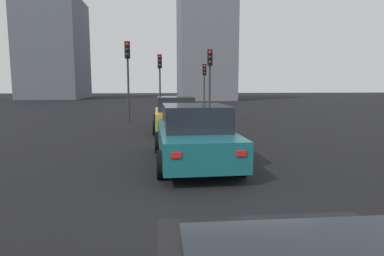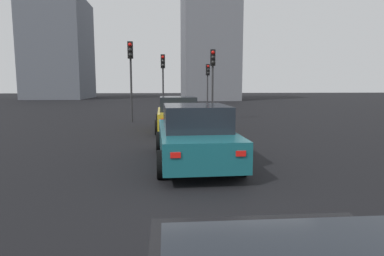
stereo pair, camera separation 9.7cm
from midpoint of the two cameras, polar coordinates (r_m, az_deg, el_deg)
ground_plane at (r=5.33m, az=1.61°, el=-16.43°), size 160.00×160.00×0.20m
car_yellow_lead at (r=14.91m, az=-3.10°, el=2.38°), size 4.34×2.00×1.54m
car_teal_second at (r=8.66m, az=0.00°, el=-1.25°), size 4.70×2.09×1.55m
traffic_light_near_left at (r=27.13m, az=2.06°, el=8.79°), size 0.33×0.31×3.73m
traffic_light_near_right at (r=22.28m, az=-5.71°, el=9.63°), size 0.32×0.28×4.06m
traffic_light_far_left at (r=18.98m, az=2.96°, el=10.00°), size 0.32×0.30×4.04m
traffic_light_far_right at (r=18.46m, az=-11.21°, el=10.65°), size 0.32×0.28×4.37m
building_facade_left at (r=47.92m, az=2.13°, el=15.57°), size 10.73×7.23×17.64m
building_facade_center at (r=55.02m, az=-22.71°, el=12.47°), size 11.38×8.29×14.82m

